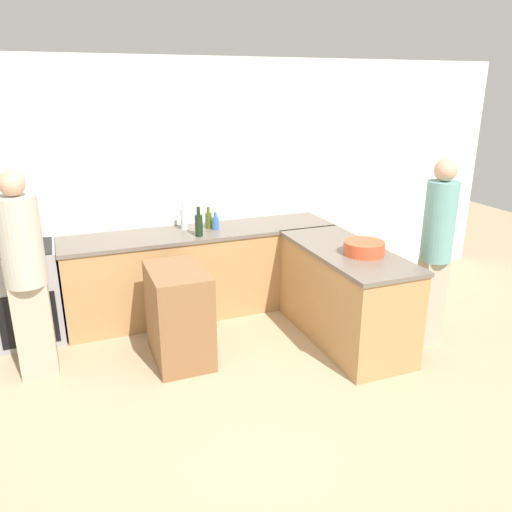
{
  "coord_description": "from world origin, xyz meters",
  "views": [
    {
      "loc": [
        -1.33,
        -3.0,
        2.4
      ],
      "look_at": [
        0.19,
        0.88,
        0.98
      ],
      "focal_mm": 35.0,
      "sensor_mm": 36.0,
      "label": 1
    }
  ],
  "objects_px": {
    "olive_oil_bottle": "(209,220)",
    "person_by_range": "(25,270)",
    "person_at_peninsula": "(436,246)",
    "vinegar_bottle_clear": "(184,218)",
    "water_bottle_blue": "(215,223)",
    "mixing_bowl": "(364,248)",
    "range_oven": "(28,294)",
    "island_table": "(179,315)",
    "wine_bottle_dark": "(199,225)"
  },
  "relations": [
    {
      "from": "vinegar_bottle_clear",
      "to": "person_by_range",
      "type": "distance_m",
      "value": 1.78
    },
    {
      "from": "vinegar_bottle_clear",
      "to": "water_bottle_blue",
      "type": "distance_m",
      "value": 0.34
    },
    {
      "from": "island_table",
      "to": "person_by_range",
      "type": "relative_size",
      "value": 0.49
    },
    {
      "from": "mixing_bowl",
      "to": "range_oven",
      "type": "bearing_deg",
      "value": 155.87
    },
    {
      "from": "water_bottle_blue",
      "to": "person_at_peninsula",
      "type": "relative_size",
      "value": 0.11
    },
    {
      "from": "island_table",
      "to": "wine_bottle_dark",
      "type": "relative_size",
      "value": 2.84
    },
    {
      "from": "island_table",
      "to": "person_at_peninsula",
      "type": "bearing_deg",
      "value": -14.5
    },
    {
      "from": "person_by_range",
      "to": "wine_bottle_dark",
      "type": "bearing_deg",
      "value": 19.85
    },
    {
      "from": "water_bottle_blue",
      "to": "island_table",
      "type": "bearing_deg",
      "value": -124.92
    },
    {
      "from": "range_oven",
      "to": "vinegar_bottle_clear",
      "type": "relative_size",
      "value": 2.99
    },
    {
      "from": "wine_bottle_dark",
      "to": "vinegar_bottle_clear",
      "type": "relative_size",
      "value": 0.98
    },
    {
      "from": "vinegar_bottle_clear",
      "to": "olive_oil_bottle",
      "type": "bearing_deg",
      "value": -10.84
    },
    {
      "from": "mixing_bowl",
      "to": "wine_bottle_dark",
      "type": "height_order",
      "value": "wine_bottle_dark"
    },
    {
      "from": "olive_oil_bottle",
      "to": "person_at_peninsula",
      "type": "bearing_deg",
      "value": -42.73
    },
    {
      "from": "mixing_bowl",
      "to": "water_bottle_blue",
      "type": "distance_m",
      "value": 1.66
    },
    {
      "from": "mixing_bowl",
      "to": "person_at_peninsula",
      "type": "distance_m",
      "value": 0.68
    },
    {
      "from": "vinegar_bottle_clear",
      "to": "range_oven",
      "type": "bearing_deg",
      "value": -176.39
    },
    {
      "from": "wine_bottle_dark",
      "to": "water_bottle_blue",
      "type": "xyz_separation_m",
      "value": [
        0.23,
        0.18,
        -0.05
      ]
    },
    {
      "from": "water_bottle_blue",
      "to": "person_at_peninsula",
      "type": "distance_m",
      "value": 2.25
    },
    {
      "from": "person_by_range",
      "to": "island_table",
      "type": "bearing_deg",
      "value": -7.39
    },
    {
      "from": "island_table",
      "to": "wine_bottle_dark",
      "type": "xyz_separation_m",
      "value": [
        0.41,
        0.74,
        0.62
      ]
    },
    {
      "from": "range_oven",
      "to": "person_at_peninsula",
      "type": "height_order",
      "value": "person_at_peninsula"
    },
    {
      "from": "olive_oil_bottle",
      "to": "person_by_range",
      "type": "xyz_separation_m",
      "value": [
        -1.8,
        -0.84,
        -0.05
      ]
    },
    {
      "from": "person_by_range",
      "to": "water_bottle_blue",
      "type": "bearing_deg",
      "value": 22.38
    },
    {
      "from": "island_table",
      "to": "person_at_peninsula",
      "type": "xyz_separation_m",
      "value": [
        2.31,
        -0.6,
        0.56
      ]
    },
    {
      "from": "mixing_bowl",
      "to": "olive_oil_bottle",
      "type": "relative_size",
      "value": 1.58
    },
    {
      "from": "wine_bottle_dark",
      "to": "person_by_range",
      "type": "bearing_deg",
      "value": -160.15
    },
    {
      "from": "island_table",
      "to": "wine_bottle_dark",
      "type": "distance_m",
      "value": 1.05
    },
    {
      "from": "mixing_bowl",
      "to": "water_bottle_blue",
      "type": "xyz_separation_m",
      "value": [
        -1.02,
        1.3,
        0.01
      ]
    },
    {
      "from": "person_at_peninsula",
      "to": "island_table",
      "type": "bearing_deg",
      "value": 165.5
    },
    {
      "from": "olive_oil_bottle",
      "to": "range_oven",
      "type": "bearing_deg",
      "value": -178.39
    },
    {
      "from": "vinegar_bottle_clear",
      "to": "water_bottle_blue",
      "type": "relative_size",
      "value": 1.67
    },
    {
      "from": "wine_bottle_dark",
      "to": "water_bottle_blue",
      "type": "relative_size",
      "value": 1.63
    },
    {
      "from": "range_oven",
      "to": "person_by_range",
      "type": "height_order",
      "value": "person_by_range"
    },
    {
      "from": "island_table",
      "to": "vinegar_bottle_clear",
      "type": "relative_size",
      "value": 2.77
    },
    {
      "from": "range_oven",
      "to": "water_bottle_blue",
      "type": "distance_m",
      "value": 2.0
    },
    {
      "from": "water_bottle_blue",
      "to": "person_by_range",
      "type": "relative_size",
      "value": 0.11
    },
    {
      "from": "island_table",
      "to": "person_at_peninsula",
      "type": "height_order",
      "value": "person_at_peninsula"
    },
    {
      "from": "olive_oil_bottle",
      "to": "person_by_range",
      "type": "bearing_deg",
      "value": -155.04
    },
    {
      "from": "water_bottle_blue",
      "to": "wine_bottle_dark",
      "type": "bearing_deg",
      "value": -142.52
    },
    {
      "from": "olive_oil_bottle",
      "to": "person_at_peninsula",
      "type": "xyz_separation_m",
      "value": [
        1.72,
        -1.59,
        -0.03
      ]
    },
    {
      "from": "range_oven",
      "to": "water_bottle_blue",
      "type": "bearing_deg",
      "value": -0.61
    },
    {
      "from": "water_bottle_blue",
      "to": "olive_oil_bottle",
      "type": "distance_m",
      "value": 0.09
    },
    {
      "from": "range_oven",
      "to": "island_table",
      "type": "distance_m",
      "value": 1.6
    },
    {
      "from": "vinegar_bottle_clear",
      "to": "water_bottle_blue",
      "type": "bearing_deg",
      "value": -21.46
    },
    {
      "from": "wine_bottle_dark",
      "to": "person_at_peninsula",
      "type": "distance_m",
      "value": 2.32
    },
    {
      "from": "person_by_range",
      "to": "person_at_peninsula",
      "type": "height_order",
      "value": "person_at_peninsula"
    },
    {
      "from": "island_table",
      "to": "water_bottle_blue",
      "type": "relative_size",
      "value": 4.63
    },
    {
      "from": "range_oven",
      "to": "wine_bottle_dark",
      "type": "distance_m",
      "value": 1.81
    },
    {
      "from": "water_bottle_blue",
      "to": "olive_oil_bottle",
      "type": "height_order",
      "value": "olive_oil_bottle"
    }
  ]
}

